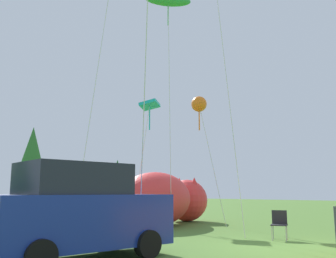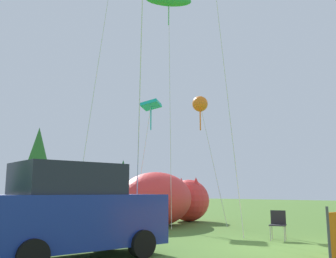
{
  "view_description": "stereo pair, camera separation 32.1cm",
  "coord_description": "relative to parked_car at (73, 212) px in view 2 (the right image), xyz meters",
  "views": [
    {
      "loc": [
        -9.61,
        -5.39,
        1.51
      ],
      "look_at": [
        1.18,
        5.77,
        4.14
      ],
      "focal_mm": 40.0,
      "sensor_mm": 36.0,
      "label": 1
    },
    {
      "loc": [
        -9.38,
        -5.61,
        1.51
      ],
      "look_at": [
        1.18,
        5.77,
        4.14
      ],
      "focal_mm": 40.0,
      "sensor_mm": 36.0,
      "label": 2
    }
  ],
  "objects": [
    {
      "name": "horizon_tree_west",
      "position": [
        14.13,
        34.42,
        4.52
      ],
      "size": [
        3.81,
        3.81,
        9.08
      ],
      "color": "brown",
      "rests_on": "ground"
    },
    {
      "name": "kite_teal_diamond",
      "position": [
        7.7,
        6.37,
        4.78
      ],
      "size": [
        1.57,
        1.24,
        6.16
      ],
      "color": "silver",
      "rests_on": "ground"
    },
    {
      "name": "folding_chair",
      "position": [
        6.57,
        -1.34,
        -0.5
      ],
      "size": [
        0.67,
        0.67,
        0.92
      ],
      "rotation": [
        0.0,
        0.0,
        -2.71
      ],
      "color": "black",
      "rests_on": "ground"
    },
    {
      "name": "inflatable_cat",
      "position": [
        7.62,
        5.14,
        0.05
      ],
      "size": [
        6.95,
        4.07,
        2.41
      ],
      "rotation": [
        0.0,
        0.0,
        0.33
      ],
      "color": "red",
      "rests_on": "ground"
    },
    {
      "name": "parked_car",
      "position": [
        0.0,
        0.0,
        0.0
      ],
      "size": [
        4.24,
        2.2,
        2.16
      ],
      "rotation": [
        0.0,
        0.0,
        -0.05
      ],
      "color": "navy",
      "rests_on": "ground"
    },
    {
      "name": "kite_green_fish",
      "position": [
        7.06,
        4.33,
        9.61
      ],
      "size": [
        2.39,
        1.73,
        11.13
      ],
      "color": "silver",
      "rests_on": "ground"
    },
    {
      "name": "horizon_tree_east",
      "position": [
        28.48,
        37.25,
        2.77
      ],
      "size": [
        2.61,
        2.61,
        6.24
      ],
      "color": "brown",
      "rests_on": "ground"
    },
    {
      "name": "ground_plane",
      "position": [
        4.97,
        -2.37,
        -1.06
      ],
      "size": [
        120.0,
        120.0,
        0.0
      ],
      "primitive_type": "plane",
      "color": "#4C752D"
    },
    {
      "name": "kite_orange_flower",
      "position": [
        8.81,
        3.97,
        4.67
      ],
      "size": [
        0.76,
        1.65,
        6.14
      ],
      "color": "silver",
      "rests_on": "ground"
    }
  ]
}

